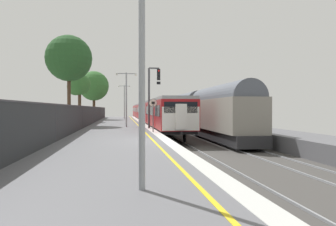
# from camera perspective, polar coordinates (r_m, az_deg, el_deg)

# --- Properties ---
(ground) EXTENTS (17.40, 110.00, 1.21)m
(ground) POSITION_cam_1_polar(r_m,az_deg,el_deg) (18.16, 6.87, -6.63)
(ground) COLOR slate
(commuter_train_at_platform) EXTENTS (2.83, 59.30, 3.81)m
(commuter_train_at_platform) POSITION_cam_1_polar(r_m,az_deg,el_deg) (51.99, -3.58, 0.24)
(commuter_train_at_platform) COLOR maroon
(commuter_train_at_platform) RESTS_ON ground
(freight_train_adjacent_track) EXTENTS (2.60, 42.18, 4.61)m
(freight_train_adjacent_track) POSITION_cam_1_polar(r_m,az_deg,el_deg) (40.83, 3.35, 0.46)
(freight_train_adjacent_track) COLOR #232326
(freight_train_adjacent_track) RESTS_ON ground
(signal_gantry) EXTENTS (1.10, 0.24, 5.37)m
(signal_gantry) POSITION_cam_1_polar(r_m,az_deg,el_deg) (28.65, -2.85, 3.98)
(signal_gantry) COLOR #47474C
(signal_gantry) RESTS_ON ground
(speed_limit_sign) EXTENTS (0.59, 0.08, 2.45)m
(speed_limit_sign) POSITION_cam_1_polar(r_m,az_deg,el_deg) (23.79, -2.64, 0.38)
(speed_limit_sign) COLOR #59595B
(speed_limit_sign) RESTS_ON ground
(platform_lamp_near) EXTENTS (2.00, 0.20, 5.09)m
(platform_lamp_near) POSITION_cam_1_polar(r_m,az_deg,el_deg) (6.99, -4.63, 11.63)
(platform_lamp_near) COLOR #93999E
(platform_lamp_near) RESTS_ON ground
(platform_lamp_mid) EXTENTS (2.00, 0.20, 5.19)m
(platform_lamp_mid) POSITION_cam_1_polar(r_m,az_deg,el_deg) (31.20, -7.35, 3.26)
(platform_lamp_mid) COLOR #93999E
(platform_lamp_mid) RESTS_ON ground
(platform_lamp_far) EXTENTS (2.00, 0.20, 5.71)m
(platform_lamp_far) POSITION_cam_1_polar(r_m,az_deg,el_deg) (55.50, -7.69, 2.43)
(platform_lamp_far) COLOR #93999E
(platform_lamp_far) RESTS_ON ground
(platform_back_fence) EXTENTS (0.07, 99.00, 1.99)m
(platform_back_fence) POSITION_cam_1_polar(r_m,az_deg,el_deg) (17.75, -19.26, -1.50)
(platform_back_fence) COLOR #282B2D
(platform_back_fence) RESTS_ON ground
(background_tree_left) EXTENTS (4.78, 4.78, 9.37)m
(background_tree_left) POSITION_cam_1_polar(r_m,az_deg,el_deg) (35.44, -17.12, 8.93)
(background_tree_left) COLOR #473323
(background_tree_left) RESTS_ON ground
(background_tree_centre) EXTENTS (3.11, 2.93, 6.41)m
(background_tree_centre) POSITION_cam_1_polar(r_m,az_deg,el_deg) (44.25, -15.52, 4.71)
(background_tree_centre) COLOR #473323
(background_tree_centre) RESTS_ON ground
(background_tree_right) EXTENTS (4.79, 4.79, 7.84)m
(background_tree_right) POSITION_cam_1_polar(r_m,az_deg,el_deg) (54.02, -12.89, 4.49)
(background_tree_right) COLOR #473323
(background_tree_right) RESTS_ON ground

